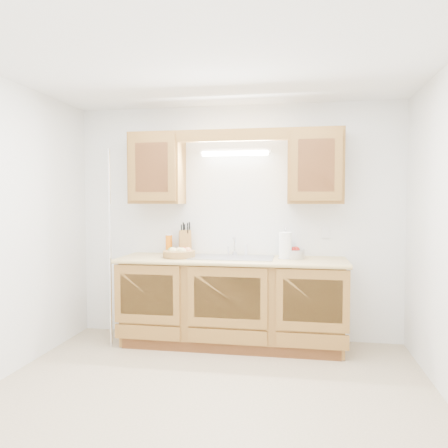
% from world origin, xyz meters
% --- Properties ---
extents(room, '(3.52, 3.50, 2.50)m').
position_xyz_m(room, '(0.00, 0.00, 1.25)').
color(room, '#C5AC8E').
rests_on(room, ground).
extents(base_cabinets, '(2.20, 0.60, 0.86)m').
position_xyz_m(base_cabinets, '(0.00, 1.20, 0.44)').
color(base_cabinets, olive).
rests_on(base_cabinets, ground).
extents(countertop, '(2.30, 0.63, 0.04)m').
position_xyz_m(countertop, '(0.00, 1.19, 0.88)').
color(countertop, tan).
rests_on(countertop, base_cabinets).
extents(upper_cabinet_left, '(0.55, 0.33, 0.75)m').
position_xyz_m(upper_cabinet_left, '(-0.83, 1.33, 1.83)').
color(upper_cabinet_left, olive).
rests_on(upper_cabinet_left, room).
extents(upper_cabinet_right, '(0.55, 0.33, 0.75)m').
position_xyz_m(upper_cabinet_right, '(0.83, 1.33, 1.83)').
color(upper_cabinet_right, olive).
rests_on(upper_cabinet_right, room).
extents(valance, '(2.20, 0.05, 0.12)m').
position_xyz_m(valance, '(0.00, 1.19, 2.14)').
color(valance, olive).
rests_on(valance, room).
extents(fluorescent_fixture, '(0.76, 0.08, 0.08)m').
position_xyz_m(fluorescent_fixture, '(0.00, 1.42, 2.00)').
color(fluorescent_fixture, white).
rests_on(fluorescent_fixture, room).
extents(sink, '(0.84, 0.46, 0.36)m').
position_xyz_m(sink, '(0.00, 1.21, 0.83)').
color(sink, '#9E9EA3').
rests_on(sink, countertop).
extents(wire_shelf_pole, '(0.03, 0.03, 2.00)m').
position_xyz_m(wire_shelf_pole, '(-1.20, 0.94, 1.00)').
color(wire_shelf_pole, silver).
rests_on(wire_shelf_pole, ground).
extents(outlet_plate, '(0.08, 0.01, 0.12)m').
position_xyz_m(outlet_plate, '(0.95, 1.49, 1.15)').
color(outlet_plate, white).
rests_on(outlet_plate, room).
extents(fruit_basket, '(0.39, 0.39, 0.10)m').
position_xyz_m(fruit_basket, '(-0.54, 1.15, 0.95)').
color(fruit_basket, '#A07B40').
rests_on(fruit_basket, countertop).
extents(knife_block, '(0.19, 0.24, 0.37)m').
position_xyz_m(knife_block, '(-0.54, 1.39, 1.03)').
color(knife_block, olive).
rests_on(knife_block, countertop).
extents(orange_canister, '(0.09, 0.09, 0.22)m').
position_xyz_m(orange_canister, '(-0.72, 1.39, 1.01)').
color(orange_canister, orange).
rests_on(orange_canister, countertop).
extents(soap_bottle, '(0.12, 0.12, 0.21)m').
position_xyz_m(soap_bottle, '(0.54, 1.44, 1.01)').
color(soap_bottle, '#2473B7').
rests_on(soap_bottle, countertop).
extents(sponge, '(0.12, 0.09, 0.02)m').
position_xyz_m(sponge, '(0.54, 1.44, 0.91)').
color(sponge, '#CC333F').
rests_on(sponge, countertop).
extents(paper_towel, '(0.16, 0.16, 0.32)m').
position_xyz_m(paper_towel, '(0.54, 1.20, 1.03)').
color(paper_towel, silver).
rests_on(paper_towel, countertop).
extents(apple_bowl, '(0.27, 0.27, 0.12)m').
position_xyz_m(apple_bowl, '(0.62, 1.26, 0.95)').
color(apple_bowl, silver).
rests_on(apple_bowl, countertop).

